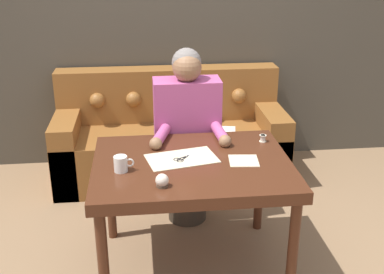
{
  "coord_description": "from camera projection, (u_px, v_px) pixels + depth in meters",
  "views": [
    {
      "loc": [
        -0.24,
        -2.43,
        1.92
      ],
      "look_at": [
        0.06,
        0.23,
        0.83
      ],
      "focal_mm": 45.0,
      "sensor_mm": 36.0,
      "label": 1
    }
  ],
  "objects": [
    {
      "name": "wall_back",
      "position": [
        165.0,
        19.0,
        4.16
      ],
      "size": [
        8.0,
        0.06,
        2.6
      ],
      "color": "#474238",
      "rests_on": "ground_plane"
    },
    {
      "name": "dining_table",
      "position": [
        192.0,
        174.0,
        2.83
      ],
      "size": [
        1.15,
        0.89,
        0.73
      ],
      "color": "#472314",
      "rests_on": "ground_plane"
    },
    {
      "name": "couch",
      "position": [
        171.0,
        140.0,
        4.18
      ],
      "size": [
        1.93,
        0.77,
        0.91
      ],
      "color": "brown",
      "rests_on": "ground_plane"
    },
    {
      "name": "person",
      "position": [
        187.0,
        138.0,
        3.36
      ],
      "size": [
        0.51,
        0.56,
        1.28
      ],
      "color": "#33281E",
      "rests_on": "ground_plane"
    },
    {
      "name": "pattern_paper_main",
      "position": [
        182.0,
        158.0,
        2.84
      ],
      "size": [
        0.45,
        0.33,
        0.0
      ],
      "color": "beige",
      "rests_on": "dining_table"
    },
    {
      "name": "pattern_paper_offcut",
      "position": [
        244.0,
        161.0,
        2.81
      ],
      "size": [
        0.18,
        0.18,
        0.0
      ],
      "color": "beige",
      "rests_on": "dining_table"
    },
    {
      "name": "scissors",
      "position": [
        183.0,
        158.0,
        2.84
      ],
      "size": [
        0.18,
        0.17,
        0.01
      ],
      "color": "silver",
      "rests_on": "dining_table"
    },
    {
      "name": "mug",
      "position": [
        121.0,
        164.0,
        2.67
      ],
      "size": [
        0.11,
        0.08,
        0.09
      ],
      "color": "silver",
      "rests_on": "dining_table"
    },
    {
      "name": "thread_spool",
      "position": [
        263.0,
        138.0,
        3.07
      ],
      "size": [
        0.04,
        0.04,
        0.05
      ],
      "color": "beige",
      "rests_on": "dining_table"
    },
    {
      "name": "pin_cushion",
      "position": [
        162.0,
        181.0,
        2.5
      ],
      "size": [
        0.07,
        0.07,
        0.07
      ],
      "color": "#4C3828",
      "rests_on": "dining_table"
    }
  ]
}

